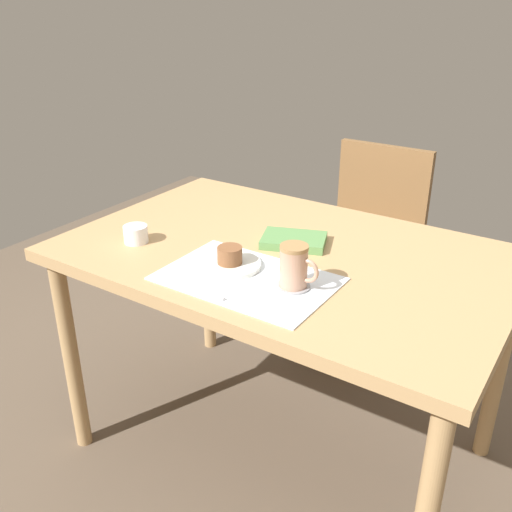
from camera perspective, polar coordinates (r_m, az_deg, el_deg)
name	(u,v)px	position (r m, az deg, el deg)	size (l,w,h in m)	color
ground_plane	(280,448)	(2.03, 2.46, -18.64)	(4.40, 4.40, 0.02)	brown
dining_table	(285,274)	(1.64, 2.88, -1.80)	(1.24, 0.81, 0.72)	tan
wooden_chair	(367,239)	(2.36, 11.04, 1.68)	(0.42, 0.42, 0.83)	brown
placemat	(247,279)	(1.44, -0.88, -2.29)	(0.44, 0.29, 0.00)	white
pastry_plate	(230,265)	(1.50, -2.62, -0.89)	(0.16, 0.16, 0.01)	silver
pastry	(230,255)	(1.49, -2.64, 0.10)	(0.07, 0.07, 0.04)	brown
coffee_coaster	(293,286)	(1.40, 3.72, -3.04)	(0.08, 0.08, 0.01)	#99999E
coffee_mug	(295,266)	(1.37, 3.89, -1.01)	(0.10, 0.07, 0.11)	tan
teaspoon	(204,291)	(1.38, -5.19, -3.46)	(0.01, 0.01, 0.13)	silver
sugar_bowl	(136,234)	(1.68, -11.93, 2.17)	(0.07, 0.07, 0.05)	white
small_book	(294,240)	(1.64, 3.77, 1.57)	(0.18, 0.12, 0.02)	#598C4C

